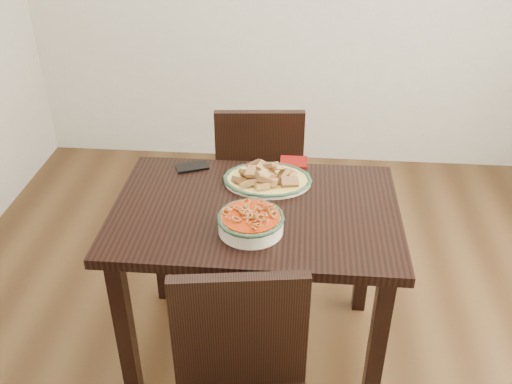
# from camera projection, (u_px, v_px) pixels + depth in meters

# --- Properties ---
(floor) EXTENTS (3.50, 3.50, 0.00)m
(floor) POSITION_uv_depth(u_px,v_px,m) (282.00, 338.00, 2.62)
(floor) COLOR #3C2613
(floor) RESTS_ON ground
(dining_table) EXTENTS (1.10, 0.73, 0.75)m
(dining_table) POSITION_uv_depth(u_px,v_px,m) (256.00, 231.00, 2.25)
(dining_table) COLOR black
(dining_table) RESTS_ON ground
(chair_far) EXTENTS (0.46, 0.46, 0.89)m
(chair_far) POSITION_uv_depth(u_px,v_px,m) (259.00, 173.00, 2.91)
(chair_far) COLOR black
(chair_far) RESTS_ON ground
(fish_plate) EXTENTS (0.36, 0.28, 0.11)m
(fish_plate) POSITION_uv_depth(u_px,v_px,m) (267.00, 173.00, 2.33)
(fish_plate) COLOR beige
(fish_plate) RESTS_ON dining_table
(noodle_bowl) EXTENTS (0.24, 0.24, 0.08)m
(noodle_bowl) POSITION_uv_depth(u_px,v_px,m) (251.00, 220.00, 2.04)
(noodle_bowl) COLOR white
(noodle_bowl) RESTS_ON dining_table
(smartphone) EXTENTS (0.15, 0.12, 0.01)m
(smartphone) POSITION_uv_depth(u_px,v_px,m) (192.00, 167.00, 2.45)
(smartphone) COLOR black
(smartphone) RESTS_ON dining_table
(napkin) EXTENTS (0.12, 0.10, 0.01)m
(napkin) POSITION_uv_depth(u_px,v_px,m) (294.00, 162.00, 2.48)
(napkin) COLOR maroon
(napkin) RESTS_ON dining_table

